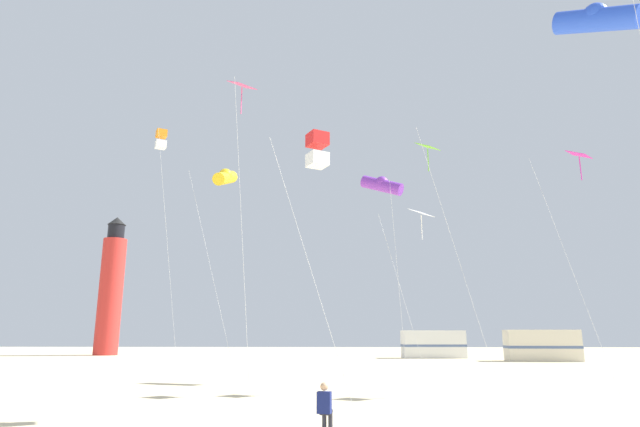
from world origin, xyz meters
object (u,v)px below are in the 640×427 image
object	(u,v)px
kite_box_scarlet	(317,150)
kite_diamond_white	(420,219)
lighthouse_distant	(111,289)
kite_flyer_standing	(325,405)
kite_diamond_rainbow	(242,98)
rv_van_white	(433,344)
kite_diamond_lime	(430,156)
rv_van_cream	(542,346)
kite_tube_violet	(382,185)
kite_diamond_magenta	(578,164)
kite_tube_gold	(225,177)
kite_box_orange	(161,140)
kite_tube_blue	(596,19)

from	to	relation	value
kite_box_scarlet	kite_diamond_white	xyz separation A→B (m)	(4.28, 6.66, -0.87)
lighthouse_distant	kite_flyer_standing	bearing A→B (deg)	-60.62
kite_diamond_rainbow	rv_van_white	world-z (taller)	kite_diamond_rainbow
kite_diamond_lime	rv_van_cream	world-z (taller)	kite_diamond_lime
kite_flyer_standing	kite_box_scarlet	xyz separation A→B (m)	(-0.31, 2.37, 7.61)
kite_diamond_lime	kite_tube_violet	bearing A→B (deg)	107.93
kite_box_scarlet	kite_diamond_lime	xyz separation A→B (m)	(4.86, 6.74, 2.11)
kite_box_scarlet	kite_diamond_white	bearing A→B (deg)	57.28
kite_box_scarlet	kite_diamond_magenta	world-z (taller)	kite_diamond_magenta
kite_tube_gold	kite_diamond_lime	bearing A→B (deg)	-24.29
kite_diamond_lime	kite_tube_gold	xyz separation A→B (m)	(-10.54, 4.76, 0.58)
kite_diamond_rainbow	kite_diamond_white	bearing A→B (deg)	30.70
kite_diamond_white	lighthouse_distant	distance (m)	51.13
rv_van_white	kite_box_orange	bearing A→B (deg)	-130.84
kite_tube_violet	kite_diamond_magenta	world-z (taller)	kite_tube_violet
kite_box_scarlet	kite_diamond_lime	distance (m)	8.57
kite_diamond_rainbow	lighthouse_distant	world-z (taller)	lighthouse_distant
kite_box_scarlet	kite_diamond_white	size ratio (longest dim) A/B	1.12
kite_diamond_magenta	rv_van_white	xyz separation A→B (m)	(-1.07, 33.93, -8.34)
kite_diamond_white	kite_tube_blue	distance (m)	10.35
kite_flyer_standing	kite_tube_gold	size ratio (longest dim) A/B	0.10
kite_diamond_lime	lighthouse_distant	world-z (taller)	lighthouse_distant
kite_tube_gold	lighthouse_distant	distance (m)	41.56
kite_diamond_magenta	kite_box_scarlet	bearing A→B (deg)	-150.72
kite_diamond_magenta	lighthouse_distant	bearing A→B (deg)	133.74
kite_flyer_standing	kite_tube_violet	distance (m)	17.90
kite_diamond_magenta	rv_van_white	bearing A→B (deg)	91.80
kite_flyer_standing	rv_van_white	xyz separation A→B (m)	(9.96, 42.65, 0.78)
kite_flyer_standing	kite_diamond_white	world-z (taller)	kite_diamond_white
kite_diamond_lime	rv_van_white	distance (m)	35.13
kite_diamond_rainbow	kite_diamond_white	distance (m)	9.35
kite_tube_blue	kite_tube_gold	size ratio (longest dim) A/B	1.07
kite_tube_violet	kite_box_orange	size ratio (longest dim) A/B	0.78
kite_diamond_magenta	kite_tube_gold	distance (m)	17.81
kite_flyer_standing	kite_diamond_rainbow	distance (m)	12.08
kite_diamond_rainbow	kite_tube_violet	distance (m)	11.67
kite_diamond_magenta	kite_tube_gold	size ratio (longest dim) A/B	0.89
rv_van_white	rv_van_cream	size ratio (longest dim) A/B	1.00
kite_tube_gold	lighthouse_distant	xyz separation A→B (m)	(-21.70, 35.31, -3.07)
kite_diamond_lime	rv_van_cream	size ratio (longest dim) A/B	1.68
kite_diamond_rainbow	kite_flyer_standing	bearing A→B (deg)	-54.57
kite_diamond_rainbow	lighthouse_distant	distance (m)	50.83
kite_diamond_white	kite_tube_gold	world-z (taller)	kite_tube_gold
kite_flyer_standing	rv_van_cream	bearing A→B (deg)	-105.85
kite_diamond_lime	kite_diamond_magenta	bearing A→B (deg)	-3.38
kite_diamond_lime	rv_van_cream	distance (m)	31.89
kite_box_scarlet	kite_tube_blue	bearing A→B (deg)	-11.06
kite_diamond_rainbow	lighthouse_distant	size ratio (longest dim) A/B	0.71
rv_van_cream	kite_tube_violet	bearing A→B (deg)	-123.16
kite_tube_blue	rv_van_cream	distance (m)	38.46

